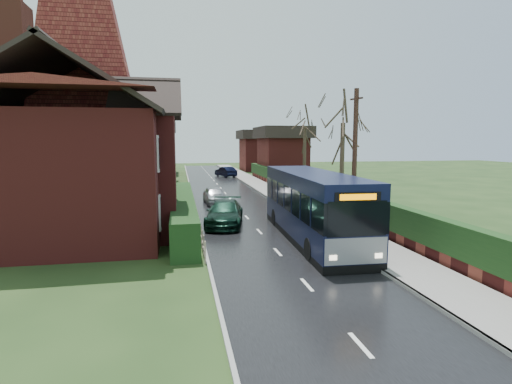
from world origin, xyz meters
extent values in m
plane|color=#364D21|center=(0.00, 0.00, 0.00)|extent=(140.00, 140.00, 0.00)
cube|color=black|center=(0.00, 10.00, 0.01)|extent=(6.00, 100.00, 0.02)
cube|color=slate|center=(4.25, 10.00, 0.07)|extent=(2.50, 100.00, 0.14)
cube|color=gray|center=(3.05, 10.00, 0.07)|extent=(0.12, 100.00, 0.14)
cube|color=gray|center=(-3.05, 10.00, 0.05)|extent=(0.12, 100.00, 0.10)
cube|color=#153313|center=(-3.90, 5.00, 0.80)|extent=(1.20, 16.00, 1.60)
cube|color=maroon|center=(5.80, 10.00, 0.30)|extent=(0.30, 50.00, 0.60)
cube|color=#153313|center=(5.80, 10.00, 1.20)|extent=(0.60, 50.00, 1.20)
cube|color=maroon|center=(-9.00, 5.00, 3.00)|extent=(8.00, 14.00, 6.00)
cube|color=maroon|center=(-5.50, 2.00, 3.00)|extent=(2.50, 4.00, 6.00)
cube|color=brown|center=(-10.50, 0.50, 9.20)|extent=(0.90, 1.40, 2.20)
cube|color=brown|center=(-8.00, 9.00, 9.20)|extent=(0.90, 1.40, 2.20)
cube|color=silver|center=(-4.95, 0.00, 1.60)|extent=(0.08, 1.20, 1.60)
cube|color=black|center=(-4.92, 0.00, 1.60)|extent=(0.03, 0.95, 1.35)
cube|color=silver|center=(-4.95, 0.00, 4.20)|extent=(0.08, 1.20, 1.60)
cube|color=black|center=(-4.92, 0.00, 4.20)|extent=(0.03, 0.95, 1.35)
cube|color=silver|center=(-4.95, 4.00, 1.60)|extent=(0.08, 1.20, 1.60)
cube|color=black|center=(-4.92, 4.00, 1.60)|extent=(0.03, 0.95, 1.35)
cube|color=silver|center=(-4.95, 4.00, 4.20)|extent=(0.08, 1.20, 1.60)
cube|color=black|center=(-4.92, 4.00, 4.20)|extent=(0.03, 0.95, 1.35)
cube|color=silver|center=(-4.95, 8.00, 1.60)|extent=(0.08, 1.20, 1.60)
cube|color=black|center=(-4.92, 8.00, 1.60)|extent=(0.03, 0.95, 1.35)
cube|color=silver|center=(-4.95, 8.00, 4.20)|extent=(0.08, 1.20, 1.60)
cube|color=black|center=(-4.92, 8.00, 4.20)|extent=(0.03, 0.95, 1.35)
cube|color=silver|center=(-4.95, 10.50, 1.60)|extent=(0.08, 1.20, 1.60)
cube|color=black|center=(-4.92, 10.50, 1.60)|extent=(0.03, 0.95, 1.35)
cube|color=silver|center=(-4.95, 10.50, 4.20)|extent=(0.08, 1.20, 1.60)
cube|color=black|center=(-4.92, 10.50, 4.20)|extent=(0.03, 0.95, 1.35)
cube|color=black|center=(2.20, 0.00, 0.89)|extent=(2.78, 10.76, 1.11)
cube|color=black|center=(2.20, 0.00, 2.03)|extent=(2.80, 10.76, 1.17)
cube|color=black|center=(2.20, 0.00, 2.93)|extent=(2.78, 10.76, 0.64)
cube|color=black|center=(2.20, 0.00, 0.17)|extent=(2.78, 10.76, 0.34)
cube|color=gray|center=(2.02, -5.29, 0.87)|extent=(2.33, 0.20, 0.97)
cube|color=black|center=(2.02, -5.32, 2.04)|extent=(2.19, 0.15, 1.26)
cube|color=black|center=(2.02, -5.32, 2.82)|extent=(1.70, 0.14, 0.34)
cube|color=#FF8C00|center=(2.02, -5.36, 2.82)|extent=(1.34, 0.08, 0.21)
cube|color=black|center=(2.02, -5.30, 0.21)|extent=(2.38, 0.22, 0.29)
cube|color=#FFF2CC|center=(1.17, -5.32, 0.68)|extent=(0.27, 0.06, 0.17)
cube|color=#FFF2CC|center=(2.87, -5.38, 0.68)|extent=(0.27, 0.06, 0.17)
cylinder|color=black|center=(0.99, -3.38, 0.47)|extent=(0.30, 0.94, 0.93)
cylinder|color=black|center=(3.18, -3.45, 0.47)|extent=(0.30, 0.94, 0.93)
cylinder|color=black|center=(1.22, 3.45, 0.47)|extent=(0.30, 0.94, 0.93)
cylinder|color=black|center=(3.41, 3.38, 0.47)|extent=(0.30, 0.94, 0.93)
imported|color=#ADACB1|center=(-1.50, 12.00, 0.64)|extent=(1.70, 3.84, 1.28)
imported|color=black|center=(-1.60, 4.00, 0.70)|extent=(2.83, 5.08, 1.39)
imported|color=black|center=(2.00, 34.95, 0.68)|extent=(2.73, 4.37, 1.36)
cylinder|color=slate|center=(4.00, 5.16, 1.29)|extent=(0.07, 0.07, 2.58)
cube|color=white|center=(4.00, 5.16, 2.39)|extent=(0.19, 0.38, 0.29)
cube|color=white|center=(4.00, 5.16, 2.03)|extent=(0.17, 0.34, 0.26)
cylinder|color=#311D15|center=(5.25, 2.03, 3.76)|extent=(0.26, 0.26, 7.51)
cube|color=#311D15|center=(5.25, 2.03, 6.98)|extent=(0.33, 0.96, 0.09)
cylinder|color=#3C2F23|center=(6.00, 5.49, 2.93)|extent=(0.28, 0.28, 5.87)
cylinder|color=#362920|center=(8.73, 21.69, 3.15)|extent=(0.34, 0.34, 6.30)
cylinder|color=#34291E|center=(-13.77, 10.00, 3.64)|extent=(0.33, 0.33, 7.28)
camera|label=1|loc=(-4.05, -18.15, 4.74)|focal=28.00mm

